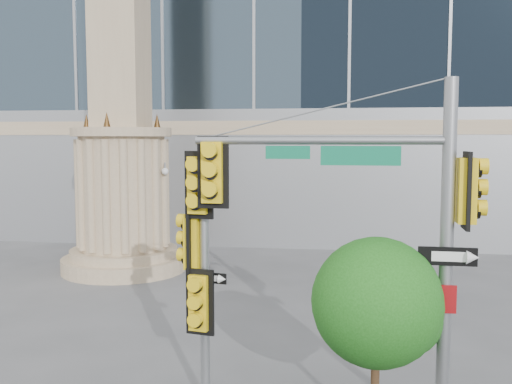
# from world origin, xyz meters

# --- Properties ---
(monument) EXTENTS (4.40, 4.40, 16.60)m
(monument) POSITION_xyz_m (-6.00, 9.00, 5.52)
(monument) COLOR tan
(monument) RESTS_ON ground
(main_signal_pole) EXTENTS (4.35, 0.57, 5.60)m
(main_signal_pole) POSITION_xyz_m (2.18, -1.46, 3.47)
(main_signal_pole) COLOR slate
(main_signal_pole) RESTS_ON ground
(secondary_signal_pole) EXTENTS (0.79, 0.67, 4.56)m
(secondary_signal_pole) POSITION_xyz_m (-0.79, -0.94, 2.68)
(secondary_signal_pole) COLOR slate
(secondary_signal_pole) RESTS_ON ground
(street_tree) EXTENTS (2.05, 2.01, 3.20)m
(street_tree) POSITION_xyz_m (2.20, -1.60, 2.11)
(street_tree) COLOR tan
(street_tree) RESTS_ON ground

